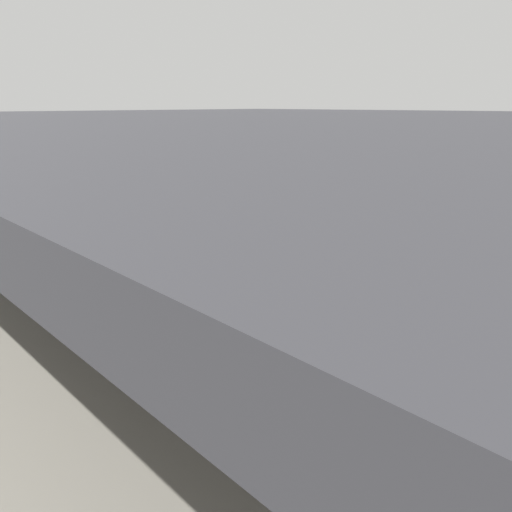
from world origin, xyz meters
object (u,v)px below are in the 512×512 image
at_px(airplane_main, 293,244).
at_px(crew_worker_by_stairs, 196,291).
at_px(boarding_stairs, 212,280).
at_px(crew_worker_near_nose, 110,292).

height_order(airplane_main, crew_worker_by_stairs, airplane_main).
xyz_separation_m(boarding_stairs, crew_worker_by_stairs, (1.55, -3.72, 0.17)).
bearing_deg(airplane_main, crew_worker_near_nose, -113.05).
relative_size(crew_worker_near_nose, crew_worker_by_stairs, 1.03).
xyz_separation_m(crew_worker_near_nose, crew_worker_by_stairs, (6.62, 6.47, -0.03)).
relative_size(boarding_stairs, crew_worker_by_stairs, 2.97).
bearing_deg(airplane_main, crew_worker_by_stairs, -98.45).
bearing_deg(boarding_stairs, crew_worker_by_stairs, -67.34).
distance_m(boarding_stairs, crew_worker_near_nose, 11.38).
height_order(airplane_main, boarding_stairs, airplane_main).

